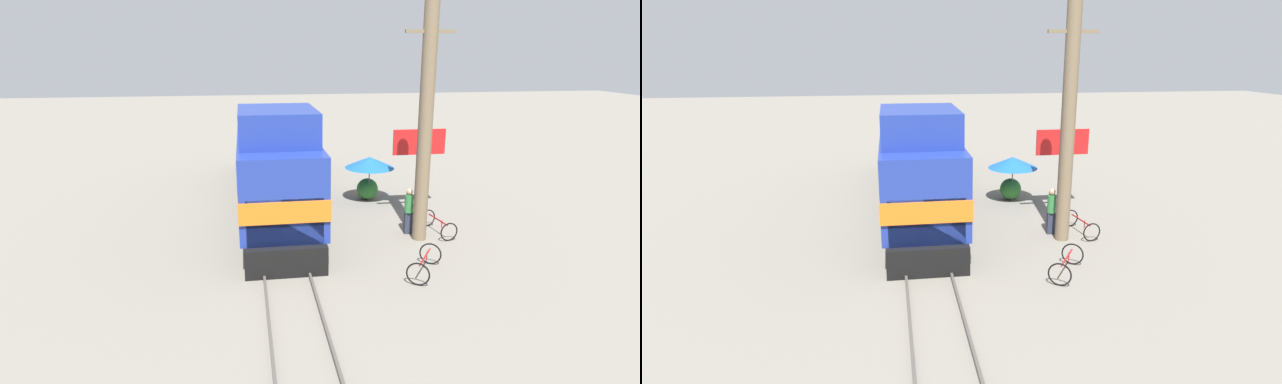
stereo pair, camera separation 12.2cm
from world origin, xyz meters
TOP-DOWN VIEW (x-y plane):
  - ground_plane at (0.00, 0.00)m, footprint 120.00×120.00m
  - rail_near at (-0.72, 0.00)m, footprint 0.08×35.56m
  - rail_far at (0.72, 0.00)m, footprint 0.08×35.56m
  - locomotive at (0.00, 1.93)m, footprint 2.92×16.17m
  - utility_pole at (5.29, -2.95)m, footprint 1.80×0.52m
  - vendor_umbrella at (4.57, 2.11)m, footprint 2.31×2.31m
  - billboard_sign at (6.40, 0.62)m, footprint 2.36×0.12m
  - shrub_cluster at (4.58, 2.44)m, footprint 1.02×1.02m
  - person_bystander at (5.04, -2.33)m, footprint 0.34×0.34m
  - bicycle at (6.20, -2.51)m, footprint 0.97×1.83m
  - bicycle_spare at (4.39, -5.98)m, footprint 1.60×1.90m

SIDE VIEW (x-z plane):
  - ground_plane at x=0.00m, z-range 0.00..0.00m
  - rail_near at x=-0.72m, z-range 0.00..0.15m
  - rail_far at x=0.72m, z-range 0.00..0.15m
  - bicycle at x=6.20m, z-range 0.01..0.73m
  - bicycle_spare at x=4.39m, z-range 0.01..0.76m
  - shrub_cluster at x=4.58m, z-range 0.00..1.02m
  - person_bystander at x=5.04m, z-range 0.09..1.92m
  - vendor_umbrella at x=4.57m, z-range 0.81..2.97m
  - locomotive at x=0.00m, z-range -0.43..4.55m
  - billboard_sign at x=6.40m, z-range 0.99..4.63m
  - utility_pole at x=5.29m, z-range 0.04..8.63m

